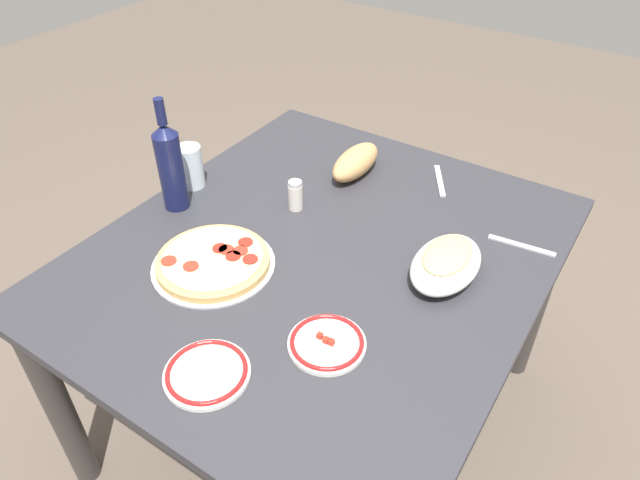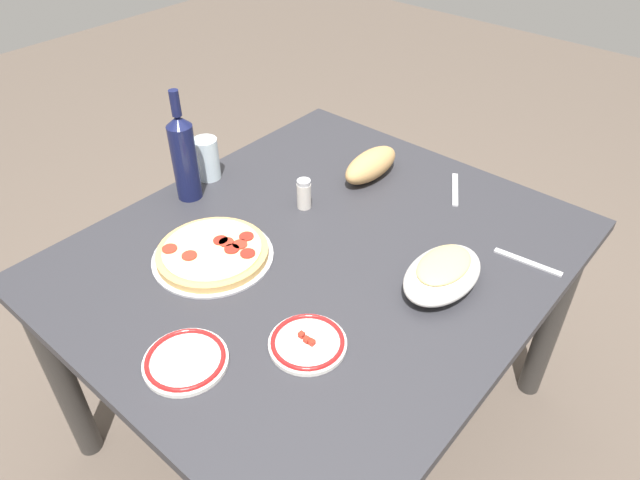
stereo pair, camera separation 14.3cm
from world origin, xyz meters
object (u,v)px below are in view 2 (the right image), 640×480
at_px(water_glass, 207,159).
at_px(side_plate_far, 186,360).
at_px(side_plate_near, 308,343).
at_px(spice_shaker, 304,194).
at_px(dining_table, 320,280).
at_px(baked_pasta_dish, 443,272).
at_px(bread_loaf, 371,165).
at_px(wine_bottle, 184,156).
at_px(pepperoni_pizza, 213,253).

relative_size(water_glass, side_plate_far, 0.72).
height_order(side_plate_near, spice_shaker, spice_shaker).
height_order(dining_table, baked_pasta_dish, baked_pasta_dish).
distance_m(bread_loaf, spice_shaker, 0.25).
distance_m(wine_bottle, bread_loaf, 0.54).
bearing_deg(baked_pasta_dish, bread_loaf, 56.07).
xyz_separation_m(pepperoni_pizza, spice_shaker, (0.31, -0.03, 0.03)).
height_order(dining_table, water_glass, water_glass).
height_order(wine_bottle, water_glass, wine_bottle).
xyz_separation_m(pepperoni_pizza, wine_bottle, (0.14, 0.26, 0.12)).
xyz_separation_m(pepperoni_pizza, side_plate_near, (-0.06, -0.37, -0.01)).
xyz_separation_m(baked_pasta_dish, side_plate_near, (-0.34, 0.12, -0.03)).
relative_size(wine_bottle, water_glass, 2.54).
relative_size(dining_table, pepperoni_pizza, 4.07).
xyz_separation_m(baked_pasta_dish, bread_loaf, (0.28, 0.42, 0.00)).
height_order(dining_table, side_plate_near, side_plate_near).
bearing_deg(wine_bottle, side_plate_near, -107.85).
relative_size(wine_bottle, spice_shaker, 3.70).
bearing_deg(dining_table, side_plate_far, -176.10).
height_order(pepperoni_pizza, spice_shaker, spice_shaker).
relative_size(side_plate_near, side_plate_far, 0.95).
bearing_deg(bread_loaf, dining_table, -163.03).
xyz_separation_m(water_glass, bread_loaf, (0.32, -0.37, -0.02)).
distance_m(wine_bottle, water_glass, 0.13).
bearing_deg(side_plate_far, baked_pasta_dish, -26.82).
xyz_separation_m(pepperoni_pizza, bread_loaf, (0.56, -0.07, 0.03)).
relative_size(baked_pasta_dish, bread_loaf, 1.10).
bearing_deg(wine_bottle, pepperoni_pizza, -118.43).
bearing_deg(dining_table, side_plate_near, -144.07).
xyz_separation_m(dining_table, water_glass, (0.05, 0.48, 0.17)).
bearing_deg(spice_shaker, dining_table, -126.24).
bearing_deg(spice_shaker, wine_bottle, 121.26).
height_order(dining_table, spice_shaker, spice_shaker).
height_order(dining_table, pepperoni_pizza, pepperoni_pizza).
relative_size(baked_pasta_dish, spice_shaker, 2.76).
relative_size(pepperoni_pizza, side_plate_far, 1.73).
bearing_deg(dining_table, pepperoni_pizza, 137.41).
bearing_deg(side_plate_far, side_plate_near, -38.63).
bearing_deg(water_glass, pepperoni_pizza, -129.47).
bearing_deg(dining_table, water_glass, 84.61).
xyz_separation_m(side_plate_near, spice_shaker, (0.38, 0.35, 0.03)).
height_order(dining_table, side_plate_far, side_plate_far).
height_order(water_glass, spice_shaker, water_glass).
distance_m(baked_pasta_dish, wine_bottle, 0.76).
xyz_separation_m(dining_table, pepperoni_pizza, (-0.20, 0.18, 0.12)).
height_order(pepperoni_pizza, baked_pasta_dish, baked_pasta_dish).
distance_m(side_plate_far, bread_loaf, 0.83).
bearing_deg(water_glass, dining_table, -95.39).
relative_size(baked_pasta_dish, side_plate_near, 1.44).
height_order(pepperoni_pizza, side_plate_far, pepperoni_pizza).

